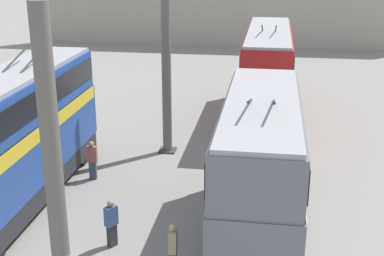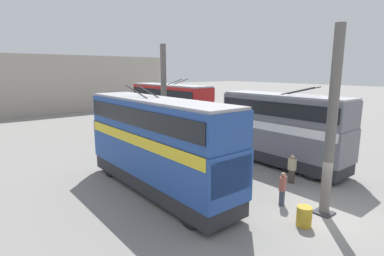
% 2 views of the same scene
% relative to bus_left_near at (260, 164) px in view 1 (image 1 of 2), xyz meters
% --- Properties ---
extents(depot_back_wall, '(0.50, 36.00, 8.75)m').
position_rel_bus_left_near_xyz_m(depot_back_wall, '(35.96, 4.57, 1.57)').
color(depot_back_wall, '#A8A093').
rests_on(depot_back_wall, ground_plane).
extents(support_column_near, '(0.79, 0.79, 8.45)m').
position_rel_bus_left_near_xyz_m(support_column_near, '(-5.53, 4.57, 1.29)').
color(support_column_near, '#605B56').
rests_on(support_column_near, ground_plane).
extents(support_column_far, '(0.79, 0.79, 8.45)m').
position_rel_bus_left_near_xyz_m(support_column_far, '(7.62, 4.57, 1.29)').
color(support_column_far, '#605B56').
rests_on(support_column_far, ground_plane).
extents(bus_left_near, '(9.03, 2.54, 5.55)m').
position_rel_bus_left_near_xyz_m(bus_left_near, '(0.00, 0.00, 0.00)').
color(bus_left_near, black).
rests_on(bus_left_near, ground_plane).
extents(bus_left_far, '(10.84, 2.54, 5.71)m').
position_rel_bus_left_near_xyz_m(bus_left_far, '(13.42, 0.00, 0.10)').
color(bus_left_far, black).
rests_on(bus_left_far, ground_plane).
extents(bus_right_near, '(11.05, 2.54, 5.70)m').
position_rel_bus_left_near_xyz_m(bus_right_near, '(1.52, 9.14, 0.10)').
color(bus_right_near, black).
rests_on(bus_right_near, ground_plane).
extents(person_aisle_midway, '(0.48, 0.43, 1.67)m').
position_rel_bus_left_near_xyz_m(person_aisle_midway, '(-1.10, 4.73, -1.93)').
color(person_aisle_midway, '#2D2D33').
rests_on(person_aisle_midway, ground_plane).
extents(person_by_left_row, '(0.43, 0.26, 1.73)m').
position_rel_bus_left_near_xyz_m(person_by_left_row, '(-2.42, 2.42, -1.89)').
color(person_by_left_row, '#473D33').
rests_on(person_by_left_row, ground_plane).
extents(person_by_right_row, '(0.27, 0.44, 1.70)m').
position_rel_bus_left_near_xyz_m(person_by_right_row, '(3.96, 7.09, -1.90)').
color(person_by_right_row, '#384251').
rests_on(person_by_right_row, ground_plane).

